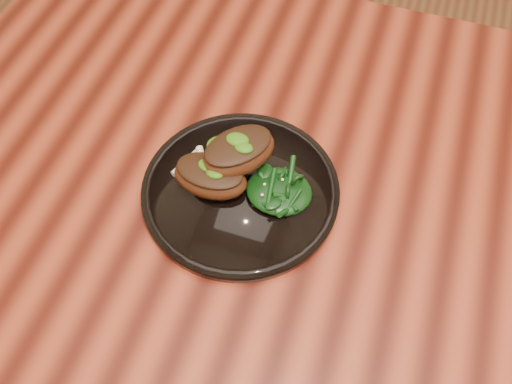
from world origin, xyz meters
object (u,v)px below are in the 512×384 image
desk (437,242)px  plate (241,190)px  lamb_chop_front (210,176)px  greens_heap (279,189)px

desk → plate: size_ratio=5.98×
lamb_chop_front → greens_heap: 0.09m
greens_heap → lamb_chop_front: bearing=-171.2°
greens_heap → desk: bearing=14.0°
desk → plate: plate is taller
desk → plate: bearing=-167.6°
plate → lamb_chop_front: 0.05m
plate → greens_heap: greens_heap is taller
desk → lamb_chop_front: (-0.32, -0.07, 0.12)m
lamb_chop_front → greens_heap: bearing=8.8°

